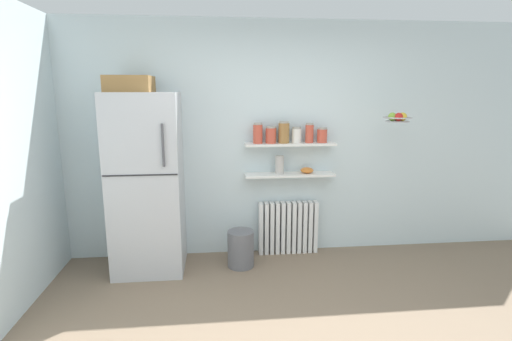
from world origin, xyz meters
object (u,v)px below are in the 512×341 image
at_px(trash_bin, 241,249).
at_px(hanging_fruit_basket, 398,118).
at_px(radiator, 288,228).
at_px(storage_jar_3, 297,135).
at_px(refrigerator, 146,181).
at_px(storage_jar_1, 271,135).
at_px(storage_jar_0, 258,133).
at_px(vase, 279,165).
at_px(storage_jar_2, 284,132).
at_px(shelf_bowl, 307,170).
at_px(storage_jar_4, 309,133).
at_px(storage_jar_5, 322,135).

xyz_separation_m(trash_bin, hanging_fruit_basket, (1.63, -0.02, 1.38)).
relative_size(radiator, storage_jar_3, 3.89).
bearing_deg(refrigerator, storage_jar_1, 9.18).
distance_m(storage_jar_0, vase, 0.43).
relative_size(radiator, storage_jar_2, 2.86).
relative_size(storage_jar_1, shelf_bowl, 1.29).
relative_size(storage_jar_3, vase, 0.86).
bearing_deg(storage_jar_3, storage_jar_4, 0.00).
height_order(storage_jar_3, trash_bin, storage_jar_3).
distance_m(vase, shelf_bowl, 0.32).
bearing_deg(storage_jar_5, refrigerator, -173.58).
relative_size(radiator, storage_jar_0, 3.05).
height_order(storage_jar_4, shelf_bowl, storage_jar_4).
bearing_deg(storage_jar_5, storage_jar_3, 180.00).
xyz_separation_m(radiator, shelf_bowl, (0.20, -0.03, 0.68)).
height_order(storage_jar_3, storage_jar_4, storage_jar_4).
bearing_deg(trash_bin, storage_jar_1, 37.66).
distance_m(radiator, shelf_bowl, 0.71).
relative_size(refrigerator, storage_jar_4, 9.23).
relative_size(vase, shelf_bowl, 1.41).
relative_size(storage_jar_2, trash_bin, 0.60).
relative_size(radiator, storage_jar_4, 3.15).
distance_m(radiator, storage_jar_5, 1.13).
bearing_deg(trash_bin, shelf_bowl, 19.66).
bearing_deg(shelf_bowl, radiator, 171.34).
relative_size(storage_jar_4, shelf_bowl, 1.51).
distance_m(shelf_bowl, hanging_fruit_basket, 1.10).
relative_size(storage_jar_3, trash_bin, 0.44).
height_order(storage_jar_1, trash_bin, storage_jar_1).
xyz_separation_m(storage_jar_5, trash_bin, (-0.92, -0.27, -1.17)).
xyz_separation_m(vase, hanging_fruit_basket, (1.18, -0.29, 0.53)).
bearing_deg(hanging_fruit_basket, storage_jar_4, 161.17).
relative_size(refrigerator, storage_jar_2, 8.39).
relative_size(refrigerator, hanging_fruit_basket, 6.82).
bearing_deg(storage_jar_1, storage_jar_2, -0.00).
bearing_deg(storage_jar_2, storage_jar_5, -0.00).
height_order(storage_jar_2, trash_bin, storage_jar_2).
height_order(storage_jar_4, hanging_fruit_basket, hanging_fruit_basket).
bearing_deg(storage_jar_0, storage_jar_1, 0.00).
distance_m(storage_jar_2, trash_bin, 1.34).
bearing_deg(storage_jar_3, shelf_bowl, 0.00).
height_order(storage_jar_0, storage_jar_2, storage_jar_2).
distance_m(refrigerator, storage_jar_0, 1.26).
relative_size(storage_jar_0, storage_jar_1, 1.20).
xyz_separation_m(storage_jar_5, shelf_bowl, (-0.16, 0.00, -0.39)).
relative_size(refrigerator, shelf_bowl, 13.91).
relative_size(storage_jar_5, trash_bin, 0.42).
bearing_deg(vase, storage_jar_5, -0.00).
xyz_separation_m(radiator, storage_jar_5, (0.36, -0.03, 1.07)).
bearing_deg(storage_jar_3, storage_jar_5, -0.00).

